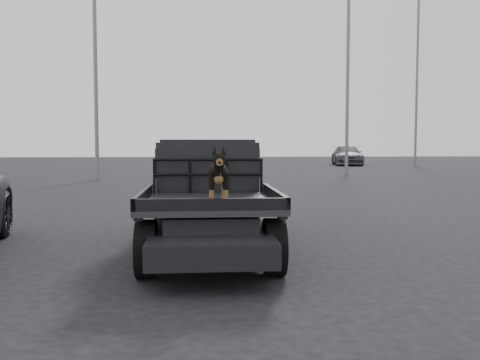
{
  "coord_description": "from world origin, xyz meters",
  "views": [
    {
      "loc": [
        0.24,
        -6.41,
        1.75
      ],
      "look_at": [
        0.7,
        -0.26,
        1.32
      ],
      "focal_mm": 40.0,
      "sensor_mm": 36.0,
      "label": 1
    }
  ],
  "objects": [
    {
      "name": "ground",
      "position": [
        0.0,
        0.0,
        0.0
      ],
      "size": [
        120.0,
        120.0,
        0.0
      ],
      "primitive_type": "plane",
      "color": "black",
      "rests_on": "ground"
    },
    {
      "name": "flatbed_ute",
      "position": [
        0.38,
        2.17,
        0.46
      ],
      "size": [
        2.0,
        5.4,
        0.92
      ],
      "primitive_type": null,
      "color": "black",
      "rests_on": "ground"
    },
    {
      "name": "ute_cab",
      "position": [
        0.38,
        3.12,
        1.36
      ],
      "size": [
        1.72,
        1.3,
        0.88
      ],
      "primitive_type": null,
      "color": "black",
      "rests_on": "flatbed_ute"
    },
    {
      "name": "headache_rack",
      "position": [
        0.38,
        2.37,
        1.2
      ],
      "size": [
        1.8,
        0.08,
        0.55
      ],
      "primitive_type": null,
      "color": "black",
      "rests_on": "flatbed_ute"
    },
    {
      "name": "dog",
      "position": [
        0.48,
        0.55,
        1.29
      ],
      "size": [
        0.32,
        0.6,
        0.74
      ],
      "primitive_type": null,
      "color": "black",
      "rests_on": "flatbed_ute"
    },
    {
      "name": "distant_car_b",
      "position": [
        11.82,
        34.84,
        0.76
      ],
      "size": [
        2.94,
        5.52,
        1.52
      ],
      "primitive_type": "imported",
      "rotation": [
        0.0,
        0.0,
        -0.16
      ],
      "color": "#47464B",
      "rests_on": "ground"
    },
    {
      "name": "floodlight_near",
      "position": [
        -4.47,
        18.65,
        7.26
      ],
      "size": [
        1.08,
        0.28,
        13.32
      ],
      "color": "slate",
      "rests_on": "ground"
    },
    {
      "name": "floodlight_mid",
      "position": [
        8.24,
        22.19,
        7.61
      ],
      "size": [
        1.08,
        0.28,
        14.02
      ],
      "color": "slate",
      "rests_on": "ground"
    },
    {
      "name": "floodlight_far",
      "position": [
        16.16,
        32.02,
        7.36
      ],
      "size": [
        1.08,
        0.28,
        13.52
      ],
      "color": "slate",
      "rests_on": "ground"
    }
  ]
}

